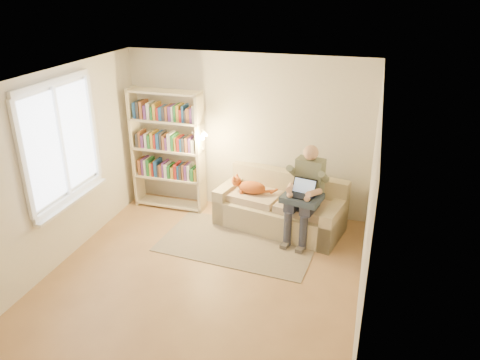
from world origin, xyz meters
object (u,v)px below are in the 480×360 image
(cat, at_px, (250,187))
(bookshelf, at_px, (167,145))
(sofa, at_px, (281,209))
(laptop, at_px, (303,191))
(person, at_px, (306,189))

(cat, bearing_deg, bookshelf, -175.09)
(sofa, xyz_separation_m, laptop, (0.38, -0.37, 0.52))
(bookshelf, bearing_deg, person, -9.03)
(person, bearing_deg, cat, 178.39)
(person, xyz_separation_m, bookshelf, (-2.36, 0.40, 0.32))
(laptop, bearing_deg, cat, 170.33)
(sofa, xyz_separation_m, person, (0.41, -0.24, 0.50))
(sofa, relative_size, cat, 3.07)
(sofa, relative_size, bookshelf, 1.03)
(sofa, xyz_separation_m, bookshelf, (-1.95, 0.16, 0.82))
(cat, height_order, bookshelf, bookshelf)
(sofa, xyz_separation_m, cat, (-0.49, -0.02, 0.33))
(cat, bearing_deg, person, -1.61)
(bookshelf, bearing_deg, cat, -6.52)
(sofa, relative_size, laptop, 5.19)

